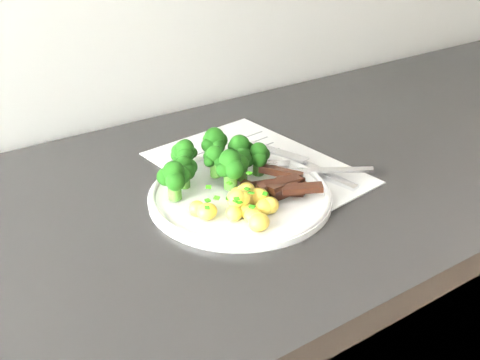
{
  "coord_description": "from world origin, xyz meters",
  "views": [
    {
      "loc": [
        -0.58,
        1.09,
        1.29
      ],
      "look_at": [
        -0.21,
        1.65,
        0.92
      ],
      "focal_mm": 42.0,
      "sensor_mm": 36.0,
      "label": 1
    }
  ],
  "objects_px": {
    "broccoli": "(214,159)",
    "fork": "(314,168)",
    "plate": "(240,195)",
    "beef_strips": "(282,186)",
    "knife": "(312,169)",
    "recipe_paper": "(256,167)",
    "potatoes": "(244,203)"
  },
  "relations": [
    {
      "from": "broccoli",
      "to": "fork",
      "type": "height_order",
      "value": "broccoli"
    },
    {
      "from": "plate",
      "to": "beef_strips",
      "type": "distance_m",
      "value": 0.06
    },
    {
      "from": "knife",
      "to": "recipe_paper",
      "type": "bearing_deg",
      "value": 134.35
    },
    {
      "from": "recipe_paper",
      "to": "fork",
      "type": "relative_size",
      "value": 2.43
    },
    {
      "from": "potatoes",
      "to": "knife",
      "type": "xyz_separation_m",
      "value": [
        0.15,
        0.04,
        -0.01
      ]
    },
    {
      "from": "plate",
      "to": "broccoli",
      "type": "xyz_separation_m",
      "value": [
        -0.01,
        0.05,
        0.04
      ]
    },
    {
      "from": "plate",
      "to": "potatoes",
      "type": "distance_m",
      "value": 0.05
    },
    {
      "from": "broccoli",
      "to": "fork",
      "type": "bearing_deg",
      "value": -25.15
    },
    {
      "from": "knife",
      "to": "broccoli",
      "type": "bearing_deg",
      "value": 160.41
    },
    {
      "from": "plate",
      "to": "fork",
      "type": "relative_size",
      "value": 1.82
    },
    {
      "from": "fork",
      "to": "knife",
      "type": "height_order",
      "value": "fork"
    },
    {
      "from": "recipe_paper",
      "to": "fork",
      "type": "bearing_deg",
      "value": -54.58
    },
    {
      "from": "potatoes",
      "to": "beef_strips",
      "type": "relative_size",
      "value": 0.99
    },
    {
      "from": "broccoli",
      "to": "recipe_paper",
      "type": "bearing_deg",
      "value": 7.32
    },
    {
      "from": "beef_strips",
      "to": "knife",
      "type": "xyz_separation_m",
      "value": [
        0.08,
        0.03,
        -0.01
      ]
    },
    {
      "from": "plate",
      "to": "broccoli",
      "type": "height_order",
      "value": "broccoli"
    },
    {
      "from": "recipe_paper",
      "to": "beef_strips",
      "type": "distance_m",
      "value": 0.1
    },
    {
      "from": "plate",
      "to": "potatoes",
      "type": "bearing_deg",
      "value": -118.14
    },
    {
      "from": "fork",
      "to": "broccoli",
      "type": "bearing_deg",
      "value": 154.85
    },
    {
      "from": "potatoes",
      "to": "knife",
      "type": "distance_m",
      "value": 0.16
    },
    {
      "from": "potatoes",
      "to": "plate",
      "type": "bearing_deg",
      "value": 61.86
    },
    {
      "from": "recipe_paper",
      "to": "knife",
      "type": "relative_size",
      "value": 1.64
    },
    {
      "from": "fork",
      "to": "knife",
      "type": "bearing_deg",
      "value": 60.45
    },
    {
      "from": "recipe_paper",
      "to": "broccoli",
      "type": "relative_size",
      "value": 1.94
    },
    {
      "from": "recipe_paper",
      "to": "plate",
      "type": "bearing_deg",
      "value": -139.05
    },
    {
      "from": "recipe_paper",
      "to": "potatoes",
      "type": "height_order",
      "value": "potatoes"
    },
    {
      "from": "broccoli",
      "to": "potatoes",
      "type": "height_order",
      "value": "broccoli"
    },
    {
      "from": "recipe_paper",
      "to": "plate",
      "type": "relative_size",
      "value": 1.33
    },
    {
      "from": "beef_strips",
      "to": "plate",
      "type": "bearing_deg",
      "value": 147.7
    },
    {
      "from": "beef_strips",
      "to": "recipe_paper",
      "type": "bearing_deg",
      "value": 76.2
    },
    {
      "from": "plate",
      "to": "fork",
      "type": "distance_m",
      "value": 0.12
    },
    {
      "from": "broccoli",
      "to": "beef_strips",
      "type": "height_order",
      "value": "broccoli"
    }
  ]
}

